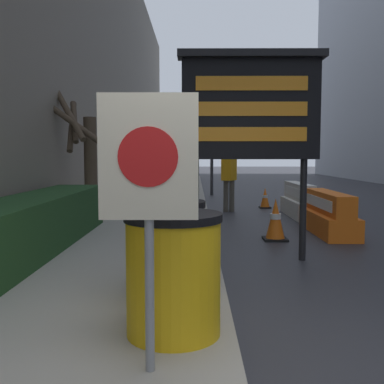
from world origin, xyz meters
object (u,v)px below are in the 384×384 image
object	(u,v)px
barrel_drum_foreground	(173,273)
barrel_drum_middle	(167,249)
traffic_cone_far	(351,217)
pedestrian_worker	(229,173)
jersey_barrier_orange_far	(328,215)
traffic_cone_mid	(265,198)
traffic_cone_near	(275,220)
message_board	(250,109)
warning_sign	(148,179)
jersey_barrier_white	(299,202)
traffic_light_near_curb	(212,112)

from	to	relation	value
barrel_drum_foreground	barrel_drum_middle	distance (m)	0.92
traffic_cone_far	pedestrian_worker	bearing A→B (deg)	121.76
pedestrian_worker	traffic_cone_far	bearing A→B (deg)	-122.81
jersey_barrier_orange_far	traffic_cone_mid	world-z (taller)	jersey_barrier_orange_far
traffic_cone_near	traffic_cone_far	bearing A→B (deg)	23.07
barrel_drum_foreground	traffic_cone_mid	xyz separation A→B (m)	(2.22, 9.67, -0.34)
message_board	traffic_cone_mid	xyz separation A→B (m)	(1.26, 6.57, -1.91)
warning_sign	traffic_cone_far	distance (m)	6.95
pedestrian_worker	barrel_drum_middle	bearing A→B (deg)	-163.23
barrel_drum_foreground	jersey_barrier_orange_far	size ratio (longest dim) A/B	0.43
barrel_drum_foreground	traffic_cone_mid	distance (m)	9.93
barrel_drum_foreground	warning_sign	bearing A→B (deg)	-101.10
message_board	traffic_cone_near	bearing A→B (deg)	66.99
jersey_barrier_white	traffic_cone_mid	xyz separation A→B (m)	(-0.58, 1.74, -0.08)
barrel_drum_foreground	traffic_cone_near	xyz separation A→B (m)	(1.63, 4.67, -0.25)
barrel_drum_foreground	jersey_barrier_white	distance (m)	8.41
barrel_drum_middle	traffic_cone_far	distance (m)	5.57
message_board	jersey_barrier_orange_far	xyz separation A→B (m)	(1.84, 2.30, -1.84)
traffic_cone_mid	traffic_cone_near	bearing A→B (deg)	-96.73
barrel_drum_middle	pedestrian_worker	distance (m)	8.02
jersey_barrier_white	traffic_cone_near	distance (m)	3.46
barrel_drum_middle	traffic_cone_mid	distance (m)	9.06
message_board	jersey_barrier_orange_far	distance (m)	3.47
traffic_cone_mid	traffic_light_near_curb	xyz separation A→B (m)	(-1.40, 4.25, 2.91)
jersey_barrier_orange_far	traffic_cone_mid	xyz separation A→B (m)	(-0.58, 4.27, -0.07)
barrel_drum_middle	barrel_drum_foreground	bearing A→B (deg)	-83.18
warning_sign	traffic_light_near_curb	bearing A→B (deg)	86.31
message_board	traffic_cone_mid	world-z (taller)	message_board
barrel_drum_middle	pedestrian_worker	xyz separation A→B (m)	(1.20, 7.91, 0.43)
barrel_drum_foreground	traffic_cone_near	world-z (taller)	barrel_drum_foreground
message_board	jersey_barrier_white	xyz separation A→B (m)	(1.84, 4.82, -1.83)
jersey_barrier_orange_far	warning_sign	bearing A→B (deg)	-115.84
barrel_drum_middle	traffic_cone_near	bearing A→B (deg)	65.19
message_board	traffic_light_near_curb	bearing A→B (deg)	90.77
barrel_drum_foreground	barrel_drum_middle	xyz separation A→B (m)	(-0.11, 0.92, 0.00)
message_board	jersey_barrier_white	size ratio (longest dim) A/B	1.40
barrel_drum_middle	jersey_barrier_orange_far	world-z (taller)	barrel_drum_middle
barrel_drum_foreground	traffic_cone_far	distance (m)	6.27
traffic_cone_near	pedestrian_worker	xyz separation A→B (m)	(-0.53, 4.16, 0.68)
barrel_drum_foreground	jersey_barrier_white	bearing A→B (deg)	70.56
barrel_drum_foreground	traffic_cone_near	distance (m)	4.95
barrel_drum_middle	traffic_light_near_curb	size ratio (longest dim) A/B	0.21
traffic_cone_mid	jersey_barrier_white	bearing A→B (deg)	-71.58
barrel_drum_foreground	jersey_barrier_white	world-z (taller)	barrel_drum_foreground
message_board	warning_sign	bearing A→B (deg)	-106.19
jersey_barrier_white	traffic_light_near_curb	bearing A→B (deg)	108.29
jersey_barrier_orange_far	jersey_barrier_white	distance (m)	2.52
traffic_cone_mid	jersey_barrier_orange_far	bearing A→B (deg)	-82.24
barrel_drum_middle	traffic_light_near_curb	world-z (taller)	traffic_light_near_curb
traffic_cone_far	traffic_light_near_curb	xyz separation A→B (m)	(-2.43, 8.56, 2.86)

